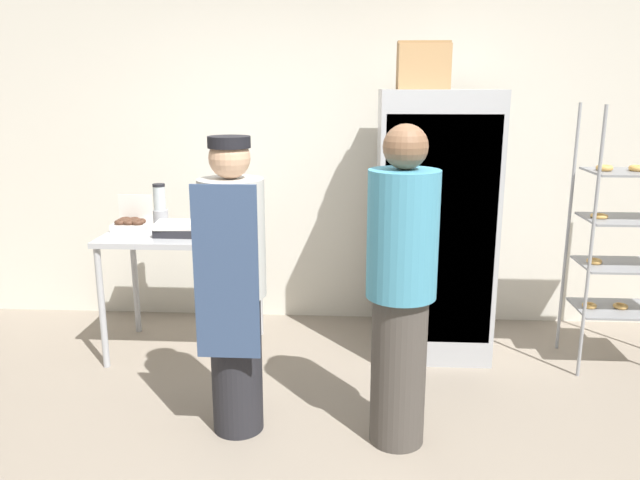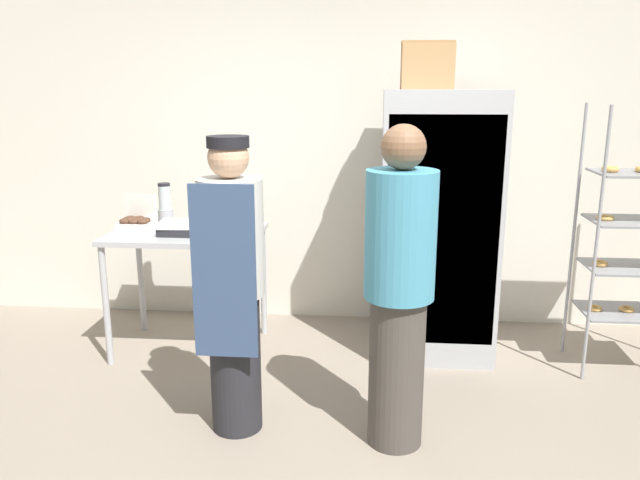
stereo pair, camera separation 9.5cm
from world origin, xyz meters
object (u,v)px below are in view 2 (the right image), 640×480
(binder_stack, at_px, (182,228))
(person_baker, at_px, (233,284))
(refrigerator, at_px, (437,224))
(donut_box, at_px, (136,222))
(blender_pitcher, at_px, (165,205))
(person_customer, at_px, (399,289))
(baking_rack, at_px, (635,242))
(cardboard_storage_box, at_px, (427,66))

(binder_stack, bearing_deg, person_baker, -59.12)
(refrigerator, bearing_deg, donut_box, -176.33)
(donut_box, distance_m, blender_pitcher, 0.27)
(binder_stack, distance_m, person_customer, 1.74)
(refrigerator, distance_m, blender_pitcher, 1.97)
(donut_box, relative_size, blender_pitcher, 0.85)
(person_customer, bearing_deg, binder_stack, 145.01)
(person_customer, bearing_deg, baking_rack, 34.34)
(refrigerator, height_order, person_baker, refrigerator)
(refrigerator, relative_size, donut_box, 7.35)
(blender_pitcher, xyz_separation_m, cardboard_storage_box, (1.85, -0.11, 0.97))
(baking_rack, height_order, person_baker, baking_rack)
(refrigerator, relative_size, cardboard_storage_box, 5.38)
(refrigerator, bearing_deg, person_baker, -133.95)
(refrigerator, xyz_separation_m, person_baker, (-1.17, -1.21, -0.08))
(binder_stack, bearing_deg, baking_rack, 1.18)
(blender_pitcher, height_order, person_customer, person_customer)
(person_customer, bearing_deg, person_baker, 175.81)
(donut_box, height_order, cardboard_storage_box, cardboard_storage_box)
(person_baker, bearing_deg, binder_stack, 120.88)
(cardboard_storage_box, relative_size, person_baker, 0.21)
(baking_rack, relative_size, blender_pitcher, 5.97)
(baking_rack, bearing_deg, refrigerator, 170.10)
(refrigerator, distance_m, cardboard_storage_box, 1.07)
(refrigerator, bearing_deg, cardboard_storage_box, -168.21)
(refrigerator, relative_size, binder_stack, 6.01)
(binder_stack, bearing_deg, blender_pitcher, 122.77)
(binder_stack, height_order, person_baker, person_baker)
(person_baker, bearing_deg, baking_rack, 22.39)
(binder_stack, distance_m, person_baker, 1.09)
(refrigerator, distance_m, person_baker, 1.69)
(baking_rack, relative_size, binder_stack, 5.74)
(refrigerator, distance_m, baking_rack, 1.27)
(blender_pitcher, bearing_deg, person_baker, -58.58)
(refrigerator, relative_size, blender_pitcher, 6.26)
(binder_stack, bearing_deg, donut_box, 158.78)
(blender_pitcher, relative_size, binder_stack, 0.96)
(blender_pitcher, relative_size, cardboard_storage_box, 0.86)
(donut_box, xyz_separation_m, binder_stack, (0.37, -0.14, -0.00))
(donut_box, relative_size, person_customer, 0.15)
(blender_pitcher, xyz_separation_m, person_baker, (0.79, -1.30, -0.16))
(person_customer, bearing_deg, cardboard_storage_box, 81.38)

